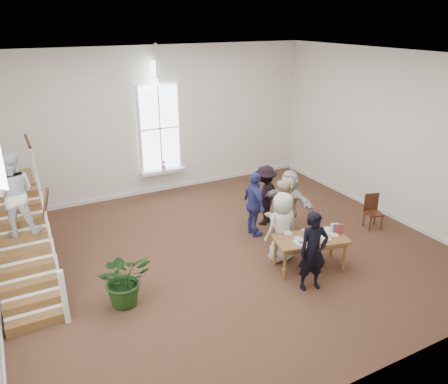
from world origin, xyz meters
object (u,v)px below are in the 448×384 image
woman_cluster_c (288,201)px  side_chair (372,209)px  woman_cluster_a (254,205)px  police_officer (313,251)px  woman_cluster_b (265,195)px  floor_plant (125,278)px  library_table (311,241)px  elderly_woman (282,227)px  person_yellow (280,214)px

woman_cluster_c → side_chair: 2.31m
side_chair → woman_cluster_a: bearing=175.7°
police_officer → woman_cluster_c: police_officer is taller
police_officer → woman_cluster_b: bearing=87.0°
police_officer → floor_plant: police_officer is taller
library_table → elderly_woman: 0.72m
person_yellow → woman_cluster_b: bearing=-106.3°
police_officer → woman_cluster_a: bearing=97.5°
person_yellow → woman_cluster_c: (0.68, 0.63, -0.04)m
person_yellow → woman_cluster_c: bearing=-137.0°
library_table → floor_plant: (-4.01, 0.60, -0.10)m
woman_cluster_a → woman_cluster_c: (0.90, -0.20, -0.01)m
woman_cluster_b → woman_cluster_a: bearing=7.1°
woman_cluster_b → side_chair: woman_cluster_b is taller
elderly_woman → person_yellow: person_yellow is taller
library_table → police_officer: bearing=-111.7°
floor_plant → woman_cluster_c: bearing=13.6°
police_officer → elderly_woman: (0.10, 1.25, -0.03)m
woman_cluster_b → woman_cluster_c: bearing=85.0°
elderly_woman → floor_plant: bearing=-3.4°
woman_cluster_b → side_chair: 2.87m
police_officer → person_yellow: person_yellow is taller
person_yellow → side_chair: person_yellow is taller
library_table → elderly_woman: bearing=135.1°
person_yellow → woman_cluster_b: size_ratio=1.06×
library_table → person_yellow: person_yellow is taller
woman_cluster_c → elderly_woman: bearing=-65.1°
woman_cluster_a → floor_plant: size_ratio=1.50×
woman_cluster_c → library_table: bearing=-43.7°
side_chair → person_yellow: bearing=-169.8°
library_table → elderly_woman: size_ratio=1.05×
library_table → woman_cluster_b: 2.40m
police_officer → side_chair: 3.55m
person_yellow → floor_plant: (-3.95, -0.50, -0.31)m
elderly_woman → woman_cluster_a: size_ratio=0.97×
library_table → police_officer: police_officer is taller
police_officer → woman_cluster_b: 3.13m
library_table → side_chair: side_chair is taller
library_table → woman_cluster_c: woman_cluster_c is taller
elderly_woman → woman_cluster_a: 1.33m
elderly_woman → person_yellow: 0.58m
woman_cluster_b → side_chair: (2.42, -1.52, -0.31)m
woman_cluster_c → woman_cluster_a: bearing=-126.7°
elderly_woman → woman_cluster_b: 1.90m
elderly_woman → side_chair: size_ratio=1.78×
woman_cluster_a → woman_cluster_c: size_ratio=1.02×
elderly_woman → police_officer: bearing=82.1°
woman_cluster_a → library_table: bearing=-166.7°
woman_cluster_c → floor_plant: size_ratio=1.47×
floor_plant → person_yellow: bearing=7.1°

